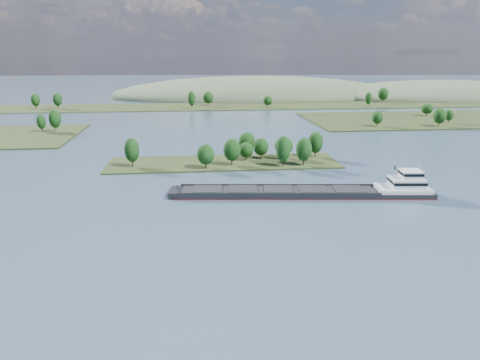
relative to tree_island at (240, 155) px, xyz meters
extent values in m
plane|color=#374B60|center=(-7.29, -59.51, -3.86)|extent=(1800.00, 1800.00, 0.00)
cube|color=#233015|center=(-7.29, 0.49, -3.86)|extent=(100.00, 30.00, 1.20)
cylinder|color=black|center=(16.80, -11.02, -1.10)|extent=(0.50, 0.50, 4.32)
ellipsoid|color=black|center=(16.80, -11.02, 4.38)|extent=(6.12, 6.12, 11.10)
cylinder|color=black|center=(4.55, 12.23, -1.44)|extent=(0.50, 0.50, 3.64)
ellipsoid|color=black|center=(4.55, 12.23, 3.18)|extent=(7.85, 7.85, 9.36)
cylinder|color=black|center=(-4.10, -5.39, -1.40)|extent=(0.50, 0.50, 3.72)
ellipsoid|color=black|center=(-4.10, -5.39, 3.33)|extent=(7.27, 7.27, 9.57)
cylinder|color=black|center=(3.09, 3.36, -1.95)|extent=(0.50, 0.50, 2.62)
ellipsoid|color=black|center=(3.09, 3.36, 1.38)|extent=(6.58, 6.58, 6.74)
cylinder|color=black|center=(-15.31, -10.04, -1.60)|extent=(0.50, 0.50, 3.31)
ellipsoid|color=black|center=(-15.31, -10.04, 2.61)|extent=(7.32, 7.32, 8.52)
cylinder|color=black|center=(-45.70, -3.92, -1.25)|extent=(0.50, 0.50, 4.02)
ellipsoid|color=black|center=(-45.70, -3.92, 3.87)|extent=(6.24, 6.24, 10.35)
cylinder|color=black|center=(9.99, 5.22, -1.71)|extent=(0.50, 0.50, 3.11)
ellipsoid|color=black|center=(9.99, 5.22, 2.25)|extent=(6.75, 6.75, 8.00)
cylinder|color=black|center=(35.19, 6.15, -1.33)|extent=(0.50, 0.50, 3.87)
ellipsoid|color=black|center=(35.19, 6.15, 3.59)|extent=(6.82, 6.82, 9.94)
cylinder|color=black|center=(25.99, -9.24, -1.31)|extent=(0.50, 0.50, 3.90)
ellipsoid|color=black|center=(25.99, -9.24, 3.65)|extent=(6.75, 6.75, 10.03)
cylinder|color=black|center=(20.49, 5.67, -1.69)|extent=(0.50, 0.50, 3.14)
ellipsoid|color=black|center=(20.49, 5.67, 2.30)|extent=(8.29, 8.29, 8.07)
cylinder|color=black|center=(-101.57, 91.77, -0.91)|extent=(0.50, 0.50, 4.30)
ellipsoid|color=black|center=(-101.57, 91.77, 4.57)|extent=(7.00, 7.00, 11.07)
cylinder|color=black|center=(-109.76, 92.22, -1.37)|extent=(0.50, 0.50, 3.38)
ellipsoid|color=black|center=(-109.76, 92.22, 2.93)|extent=(5.18, 5.18, 8.70)
cylinder|color=black|center=(98.59, 90.06, -1.43)|extent=(0.50, 0.50, 3.26)
ellipsoid|color=black|center=(98.59, 90.06, 2.71)|extent=(7.16, 7.16, 8.38)
cylinder|color=black|center=(138.27, 85.79, -1.14)|extent=(0.50, 0.50, 3.84)
ellipsoid|color=black|center=(138.27, 85.79, 3.74)|extent=(8.18, 8.18, 9.88)
cylinder|color=black|center=(152.53, 99.29, -1.54)|extent=(0.50, 0.50, 3.04)
ellipsoid|color=black|center=(152.53, 99.29, 2.32)|extent=(5.57, 5.57, 7.81)
cylinder|color=black|center=(155.98, 136.08, -1.56)|extent=(0.50, 0.50, 3.00)
ellipsoid|color=black|center=(155.98, 136.08, 2.25)|extent=(8.56, 8.56, 7.71)
cube|color=#233015|center=(-7.29, 220.49, -3.86)|extent=(900.00, 60.00, 1.20)
cylinder|color=black|center=(-150.18, 216.66, -1.17)|extent=(0.50, 0.50, 4.19)
ellipsoid|color=black|center=(-150.18, 216.66, 4.16)|extent=(7.21, 7.21, 10.77)
cylinder|color=black|center=(135.91, 202.21, -1.19)|extent=(0.50, 0.50, 4.14)
ellipsoid|color=black|center=(135.91, 202.21, 4.08)|extent=(6.01, 6.01, 10.65)
cylinder|color=black|center=(-4.02, 225.39, -1.23)|extent=(0.50, 0.50, 4.07)
ellipsoid|color=black|center=(-4.02, 225.39, 3.94)|extent=(9.36, 9.36, 10.46)
cylinder|color=black|center=(162.75, 234.59, -0.96)|extent=(0.50, 0.50, 4.60)
ellipsoid|color=black|center=(162.75, 234.59, 4.89)|extent=(9.80, 9.80, 11.83)
cylinder|color=black|center=(-132.33, 217.38, -1.11)|extent=(0.50, 0.50, 4.30)
ellipsoid|color=black|center=(-132.33, 217.38, 4.36)|extent=(7.70, 7.70, 11.06)
cylinder|color=black|center=(47.33, 208.71, -1.66)|extent=(0.50, 0.50, 3.21)
ellipsoid|color=black|center=(47.33, 208.71, 2.43)|extent=(8.15, 8.15, 8.26)
cylinder|color=black|center=(-18.88, 203.90, -0.83)|extent=(0.50, 0.50, 4.87)
ellipsoid|color=black|center=(-18.88, 203.90, 5.36)|extent=(6.30, 6.30, 12.51)
ellipsoid|color=#47573C|center=(252.71, 290.49, -3.86)|extent=(260.00, 140.00, 36.00)
ellipsoid|color=#47573C|center=(52.71, 320.49, -3.86)|extent=(320.00, 160.00, 44.00)
cube|color=black|center=(16.18, -49.67, -3.32)|extent=(87.17, 20.23, 2.38)
cube|color=maroon|center=(16.18, -49.67, -3.81)|extent=(87.41, 20.46, 0.27)
cube|color=black|center=(8.17, -43.46, -1.81)|extent=(66.69, 7.78, 0.87)
cube|color=black|center=(7.01, -53.99, -1.81)|extent=(66.69, 7.78, 0.87)
cube|color=black|center=(7.59, -48.72, -1.97)|extent=(65.55, 16.78, 0.32)
cube|color=black|center=(-16.06, -46.12, -1.64)|extent=(10.64, 9.88, 0.38)
cube|color=black|center=(-4.24, -47.42, -1.64)|extent=(10.64, 9.88, 0.38)
cube|color=black|center=(7.59, -48.72, -1.64)|extent=(10.64, 9.88, 0.38)
cube|color=black|center=(19.41, -50.03, -1.64)|extent=(10.64, 9.88, 0.38)
cube|color=black|center=(31.23, -51.33, -1.64)|extent=(10.64, 9.88, 0.38)
cube|color=black|center=(-27.35, -44.87, -2.89)|extent=(4.29, 10.03, 2.16)
cylinder|color=black|center=(-26.27, -44.99, -1.37)|extent=(0.29, 0.29, 2.38)
cube|color=silver|center=(49.50, -53.34, -1.48)|extent=(18.33, 12.21, 1.30)
cube|color=silver|center=(50.58, -53.46, 0.68)|extent=(11.70, 9.78, 3.24)
cube|color=black|center=(50.58, -53.46, 1.11)|extent=(11.93, 10.02, 0.97)
cube|color=silver|center=(51.65, -53.58, 3.49)|extent=(7.16, 7.16, 2.38)
cube|color=black|center=(51.65, -53.58, 3.92)|extent=(7.40, 7.40, 0.87)
cube|color=silver|center=(51.65, -53.58, 4.79)|extent=(7.64, 7.64, 0.22)
cylinder|color=silver|center=(54.34, -53.88, 6.09)|extent=(0.24, 0.24, 2.81)
cylinder|color=black|center=(47.71, -49.88, 5.01)|extent=(0.60, 0.60, 1.30)
camera|label=1|loc=(-21.77, -197.96, 42.98)|focal=35.00mm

